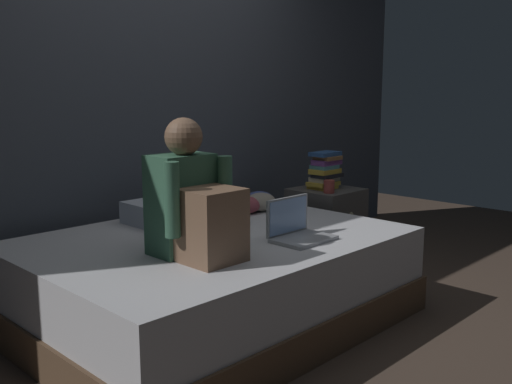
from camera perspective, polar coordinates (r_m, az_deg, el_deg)
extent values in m
plane|color=#47382D|center=(3.21, 2.24, -13.22)|extent=(8.00, 8.00, 0.00)
cube|color=#424751|center=(3.86, -11.22, 11.06)|extent=(5.60, 0.10, 2.70)
cube|color=brown|center=(3.24, -4.19, -11.13)|extent=(2.00, 1.50, 0.20)
cube|color=silver|center=(3.16, -4.24, -6.96)|extent=(1.96, 1.46, 0.30)
cube|color=#474442|center=(4.25, 6.98, -3.45)|extent=(0.44, 0.44, 0.57)
sphere|color=gray|center=(4.10, 9.47, -2.22)|extent=(0.04, 0.04, 0.04)
cube|color=#38664C|center=(2.77, -7.49, -1.19)|extent=(0.30, 0.20, 0.48)
sphere|color=brown|center=(2.70, -7.25, 5.50)|extent=(0.18, 0.18, 0.18)
cube|color=brown|center=(2.62, -4.46, -3.35)|extent=(0.26, 0.24, 0.34)
cylinder|color=#38664C|center=(2.55, -8.38, -0.78)|extent=(0.07, 0.07, 0.34)
cylinder|color=#38664C|center=(2.76, -3.10, 0.10)|extent=(0.07, 0.07, 0.34)
cube|color=#9EA0A5|center=(3.01, 4.78, -4.72)|extent=(0.32, 0.22, 0.02)
cube|color=#9EA0A5|center=(3.06, 3.15, -2.35)|extent=(0.32, 0.01, 0.20)
cube|color=#8CB2EA|center=(3.05, 3.26, -2.38)|extent=(0.29, 0.00, 0.18)
cube|color=silver|center=(3.50, -8.05, -1.77)|extent=(0.56, 0.36, 0.13)
cube|color=gold|center=(4.19, 6.68, 0.50)|extent=(0.18, 0.15, 0.02)
cube|color=gold|center=(4.19, 6.74, 0.85)|extent=(0.22, 0.15, 0.03)
cube|color=beige|center=(4.20, 6.85, 1.29)|extent=(0.21, 0.13, 0.03)
cube|color=black|center=(4.18, 7.13, 1.65)|extent=(0.22, 0.13, 0.03)
cube|color=gold|center=(4.17, 6.91, 2.08)|extent=(0.22, 0.14, 0.03)
cube|color=teal|center=(4.17, 6.86, 2.51)|extent=(0.17, 0.14, 0.03)
cube|color=#703D84|center=(4.17, 7.07, 2.98)|extent=(0.21, 0.13, 0.04)
cube|color=brown|center=(4.16, 7.19, 3.41)|extent=(0.18, 0.14, 0.03)
cube|color=#284C84|center=(4.16, 6.93, 3.81)|extent=(0.22, 0.14, 0.03)
cylinder|color=#933833|center=(4.01, 7.32, 0.54)|extent=(0.08, 0.08, 0.09)
ellipsoid|color=gray|center=(3.74, 0.45, -0.99)|extent=(0.22, 0.19, 0.12)
ellipsoid|color=#8E3D47|center=(3.78, -0.48, -1.12)|extent=(0.16, 0.14, 0.09)
ellipsoid|color=#8E3D47|center=(3.67, -0.95, -1.32)|extent=(0.20, 0.17, 0.11)
ellipsoid|color=#3D4C8E|center=(3.79, 0.28, -0.85)|extent=(0.22, 0.19, 0.12)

